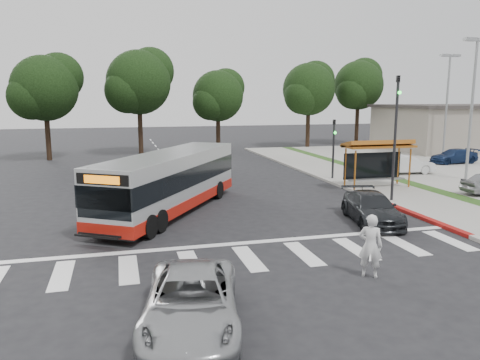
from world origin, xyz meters
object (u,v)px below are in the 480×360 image
object	(u,v)px
silver_suv_south	(191,301)
dark_sedan	(372,208)
transit_bus	(170,183)
pedestrian	(370,246)

from	to	relation	value
silver_suv_south	dark_sedan	bearing A→B (deg)	50.64
transit_bus	dark_sedan	size ratio (longest dim) A/B	2.44
silver_suv_south	pedestrian	bearing A→B (deg)	28.82
transit_bus	pedestrian	world-z (taller)	transit_bus
pedestrian	silver_suv_south	world-z (taller)	pedestrian
pedestrian	silver_suv_south	distance (m)	6.03
dark_sedan	transit_bus	bearing A→B (deg)	164.85
pedestrian	transit_bus	bearing A→B (deg)	-29.27
transit_bus	silver_suv_south	xyz separation A→B (m)	(-0.82, -11.63, -0.75)
pedestrian	dark_sedan	xyz separation A→B (m)	(3.34, 5.63, -0.33)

